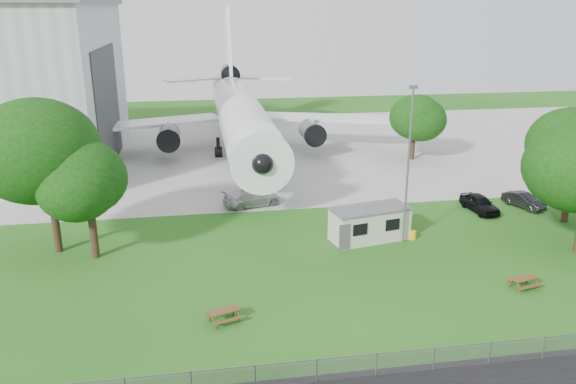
{
  "coord_description": "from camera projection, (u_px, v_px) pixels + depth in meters",
  "views": [
    {
      "loc": [
        -7.07,
        -32.05,
        17.38
      ],
      "look_at": [
        -0.57,
        8.0,
        4.0
      ],
      "focal_mm": 35.0,
      "sensor_mm": 36.0,
      "label": 1
    }
  ],
  "objects": [
    {
      "name": "car_apron_van",
      "position": [
        252.0,
        198.0,
        51.36
      ],
      "size": [
        5.67,
        3.5,
        1.53
      ],
      "primitive_type": "imported",
      "rotation": [
        0.0,
        0.0,
        1.84
      ],
      "color": "#A5A7AD",
      "rests_on": "ground"
    },
    {
      "name": "tree_far_apron",
      "position": [
        415.0,
        116.0,
        65.82
      ],
      "size": [
        6.62,
        6.62,
        8.53
      ],
      "color": "#382619",
      "rests_on": "ground"
    },
    {
      "name": "ground",
      "position": [
        316.0,
        288.0,
        36.56
      ],
      "size": [
        160.0,
        160.0,
        0.0
      ],
      "primitive_type": "plane",
      "color": "#357622"
    },
    {
      "name": "picnic_west",
      "position": [
        224.0,
        322.0,
        32.58
      ],
      "size": [
        2.2,
        2.01,
        0.76
      ],
      "primitive_type": null,
      "rotation": [
        0.0,
        0.0,
        0.34
      ],
      "color": "brown",
      "rests_on": "ground"
    },
    {
      "name": "fence",
      "position": [
        356.0,
        378.0,
        27.66
      ],
      "size": [
        58.0,
        0.04,
        1.3
      ],
      "primitive_type": "cube",
      "color": "gray",
      "rests_on": "ground"
    },
    {
      "name": "site_cabin",
      "position": [
        370.0,
        224.0,
        43.82
      ],
      "size": [
        6.96,
        3.92,
        2.62
      ],
      "color": "beige",
      "rests_on": "ground"
    },
    {
      "name": "car_ne_sedan",
      "position": [
        524.0,
        201.0,
        51.01
      ],
      "size": [
        2.69,
        4.24,
        1.32
      ],
      "primitive_type": "imported",
      "rotation": [
        0.0,
        0.0,
        0.35
      ],
      "color": "black",
      "rests_on": "ground"
    },
    {
      "name": "car_ne_hatch",
      "position": [
        479.0,
        203.0,
        49.98
      ],
      "size": [
        2.24,
        4.6,
        1.51
      ],
      "primitive_type": "imported",
      "rotation": [
        0.0,
        0.0,
        0.11
      ],
      "color": "black",
      "rests_on": "ground"
    },
    {
      "name": "tree_east_back",
      "position": [
        575.0,
        153.0,
        45.91
      ],
      "size": [
        7.66,
        7.66,
        9.89
      ],
      "color": "#382619",
      "rests_on": "ground"
    },
    {
      "name": "tree_west_small",
      "position": [
        87.0,
        181.0,
        39.23
      ],
      "size": [
        6.44,
        6.44,
        9.05
      ],
      "color": "#382619",
      "rests_on": "ground"
    },
    {
      "name": "lamp_mast",
      "position": [
        408.0,
        168.0,
        41.74
      ],
      "size": [
        0.16,
        0.16,
        12.0
      ],
      "primitive_type": "cylinder",
      "color": "slate",
      "rests_on": "ground"
    },
    {
      "name": "airliner",
      "position": [
        240.0,
        112.0,
        68.22
      ],
      "size": [
        46.36,
        47.73,
        17.69
      ],
      "color": "white",
      "rests_on": "ground"
    },
    {
      "name": "concrete_apron",
      "position": [
        255.0,
        149.0,
        72.18
      ],
      "size": [
        120.0,
        46.0,
        0.03
      ],
      "primitive_type": "cube",
      "color": "#B7B7B2",
      "rests_on": "ground"
    },
    {
      "name": "tree_west_big",
      "position": [
        46.0,
        152.0,
        39.68
      ],
      "size": [
        9.19,
        9.19,
        12.23
      ],
      "color": "#382619",
      "rests_on": "ground"
    },
    {
      "name": "picnic_east",
      "position": [
        523.0,
        288.0,
        36.49
      ],
      "size": [
        2.1,
        1.88,
        0.76
      ],
      "primitive_type": null,
      "rotation": [
        0.0,
        0.0,
        0.23
      ],
      "color": "brown",
      "rests_on": "ground"
    }
  ]
}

